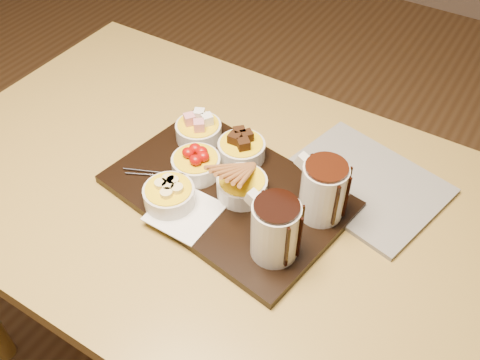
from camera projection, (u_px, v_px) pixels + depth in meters
The scene contains 13 objects.
ground at pixel (214, 352), 1.64m from camera, with size 5.00×5.00×0.00m, color #54371D.
dining_table at pixel (204, 212), 1.18m from camera, with size 1.20×0.80×0.75m.
serving_board at pixel (227, 192), 1.07m from camera, with size 0.46×0.30×0.02m, color black.
napkin at pixel (185, 212), 1.02m from camera, with size 0.12×0.12×0.00m, color white.
bowl_marshmallows at pixel (199, 132), 1.16m from camera, with size 0.10×0.10×0.04m, color silver.
bowl_cake at pixel (241, 150), 1.12m from camera, with size 0.10×0.10×0.04m, color silver.
bowl_strawberries at pixel (196, 165), 1.09m from camera, with size 0.10×0.10×0.04m, color silver.
bowl_biscotti at pixel (242, 187), 1.04m from camera, with size 0.10×0.10×0.04m, color silver.
bowl_bananas at pixel (169, 196), 1.03m from camera, with size 0.10×0.10×0.04m, color silver.
pitcher_dark_chocolate at pixel (275, 230), 0.92m from camera, with size 0.08×0.08×0.12m, color silver.
pitcher_milk_chocolate at pixel (323, 191), 0.98m from camera, with size 0.08×0.08×0.12m, color silver.
fondue_skewers at pixel (185, 175), 1.09m from camera, with size 0.26×0.03×0.01m, color silver, non-canonical shape.
newspaper at pixel (363, 183), 1.10m from camera, with size 0.30×0.24×0.01m, color beige.
Camera 1 is at (0.48, -0.61, 1.54)m, focal length 40.00 mm.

